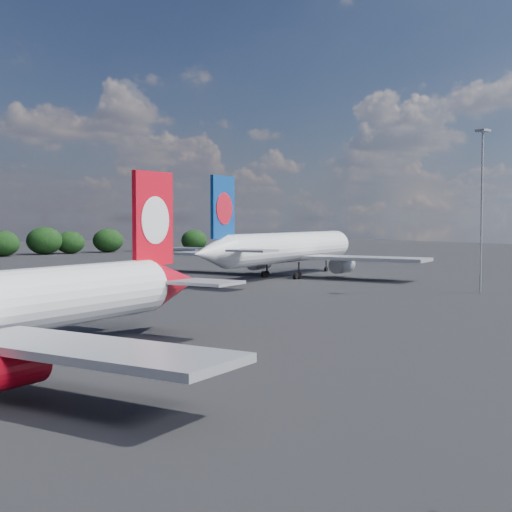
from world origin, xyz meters
TOP-DOWN VIEW (x-y plane):
  - china_southern_airliner at (64.25, 71.00)m, footprint 51.25×49.39m
  - floodlight_mast_near at (71.06, 33.13)m, footprint 1.60×1.60m

SIDE VIEW (x-z plane):
  - china_southern_airliner at x=64.25m, z-range -3.44..14.15m
  - floodlight_mast_near at x=71.06m, z-range 3.33..26.95m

